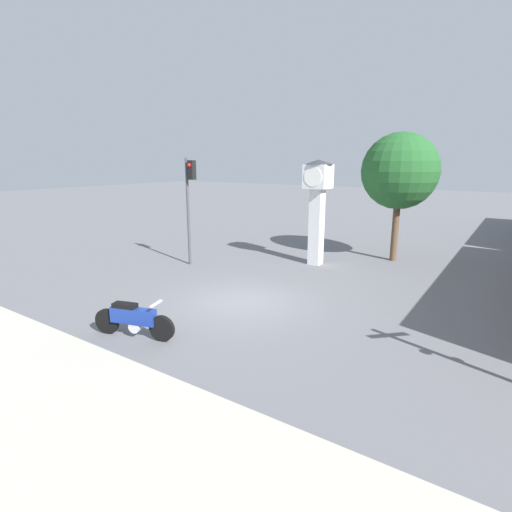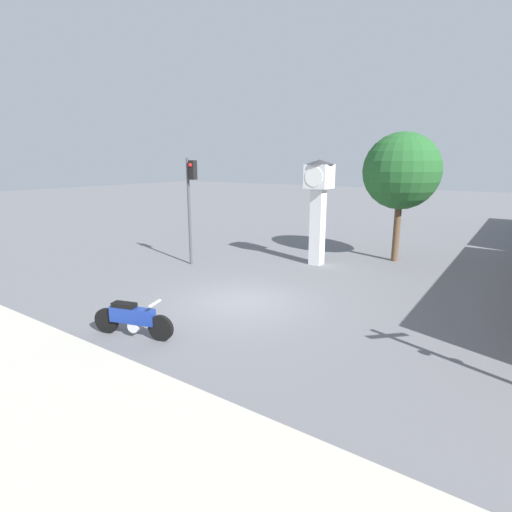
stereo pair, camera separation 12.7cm
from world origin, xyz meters
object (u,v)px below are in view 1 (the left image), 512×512
(motorcycle, at_px, (133,319))
(clock_tower, at_px, (317,196))
(street_tree, at_px, (400,171))
(traffic_light, at_px, (190,193))

(motorcycle, distance_m, clock_tower, 9.97)
(clock_tower, xyz_separation_m, street_tree, (2.71, 2.64, 1.02))
(motorcycle, height_order, street_tree, street_tree)
(clock_tower, relative_size, street_tree, 0.79)
(motorcycle, height_order, traffic_light, traffic_light)
(clock_tower, height_order, traffic_light, traffic_light)
(motorcycle, height_order, clock_tower, clock_tower)
(motorcycle, distance_m, traffic_light, 8.02)
(motorcycle, bearing_deg, street_tree, 57.90)
(traffic_light, distance_m, street_tree, 9.30)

